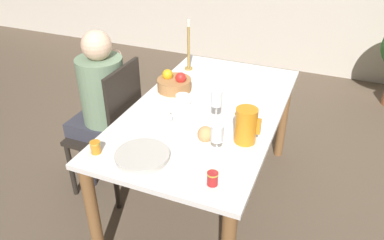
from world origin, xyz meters
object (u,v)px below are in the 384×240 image
(person_seated, at_px, (100,100))
(candlestick_tall, at_px, (189,50))
(red_pitcher, at_px, (246,125))
(teacup_near_person, at_px, (163,117))
(jam_jar_amber, at_px, (96,147))
(jam_jar_red, at_px, (213,178))
(serving_tray, at_px, (142,156))
(chair_person_side, at_px, (113,129))
(teacup_across, at_px, (183,101))
(wine_glass_water, at_px, (217,100))
(fruit_bowl, at_px, (174,83))
(wine_glass_juice, at_px, (217,135))
(bread_plate, at_px, (205,137))

(person_seated, distance_m, candlestick_tall, 0.76)
(red_pitcher, bearing_deg, teacup_near_person, 178.28)
(jam_jar_amber, xyz_separation_m, jam_jar_red, (0.64, -0.00, 0.00))
(serving_tray, bearing_deg, jam_jar_amber, -168.88)
(teacup_near_person, bearing_deg, chair_person_side, 166.01)
(red_pitcher, bearing_deg, teacup_across, 152.30)
(jam_jar_amber, bearing_deg, wine_glass_water, 45.95)
(wine_glass_water, xyz_separation_m, teacup_near_person, (-0.30, -0.09, -0.13))
(teacup_near_person, distance_m, fruit_bowl, 0.42)
(serving_tray, distance_m, jam_jar_amber, 0.25)
(wine_glass_water, bearing_deg, jam_jar_amber, -134.05)
(wine_glass_water, xyz_separation_m, candlestick_tall, (-0.45, 0.68, -0.01))
(person_seated, xyz_separation_m, serving_tray, (0.60, -0.50, 0.05))
(jam_jar_amber, relative_size, fruit_bowl, 0.29)
(wine_glass_water, relative_size, candlestick_tall, 0.57)
(red_pitcher, relative_size, wine_glass_water, 0.92)
(jam_jar_amber, distance_m, jam_jar_red, 0.64)
(wine_glass_juice, xyz_separation_m, teacup_across, (-0.39, 0.46, -0.12))
(person_seated, bearing_deg, jam_jar_amber, -147.00)
(jam_jar_amber, bearing_deg, jam_jar_red, -0.32)
(red_pitcher, relative_size, serving_tray, 0.71)
(person_seated, distance_m, wine_glass_water, 0.86)
(red_pitcher, distance_m, fruit_bowl, 0.75)
(wine_glass_water, xyz_separation_m, serving_tray, (-0.24, -0.45, -0.15))
(chair_person_side, height_order, person_seated, person_seated)
(teacup_near_person, height_order, candlestick_tall, candlestick_tall)
(red_pitcher, distance_m, wine_glass_water, 0.24)
(teacup_near_person, bearing_deg, bread_plate, -16.88)
(wine_glass_water, distance_m, teacup_near_person, 0.34)
(person_seated, distance_m, jam_jar_red, 1.14)
(red_pitcher, bearing_deg, chair_person_side, 172.38)
(wine_glass_juice, bearing_deg, jam_jar_amber, -163.08)
(chair_person_side, height_order, serving_tray, chair_person_side)
(chair_person_side, distance_m, fruit_bowl, 0.52)
(teacup_across, distance_m, serving_tray, 0.60)
(teacup_across, xyz_separation_m, serving_tray, (0.04, -0.60, -0.01))
(chair_person_side, bearing_deg, jam_jar_red, -120.15)
(wine_glass_juice, bearing_deg, red_pitcher, 67.27)
(chair_person_side, xyz_separation_m, candlestick_tall, (0.29, 0.65, 0.38))
(red_pitcher, xyz_separation_m, teacup_near_person, (-0.50, 0.01, -0.07))
(serving_tray, height_order, jam_jar_red, jam_jar_red)
(wine_glass_water, height_order, teacup_across, wine_glass_water)
(wine_glass_juice, distance_m, jam_jar_red, 0.22)
(bread_plate, relative_size, candlestick_tall, 0.56)
(teacup_across, height_order, fruit_bowl, fruit_bowl)
(teacup_across, xyz_separation_m, jam_jar_amber, (-0.21, -0.65, 0.01))
(wine_glass_juice, bearing_deg, chair_person_side, 158.36)
(teacup_across, distance_m, fruit_bowl, 0.22)
(chair_person_side, bearing_deg, bread_plate, -105.16)
(person_seated, bearing_deg, fruit_bowl, -58.25)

